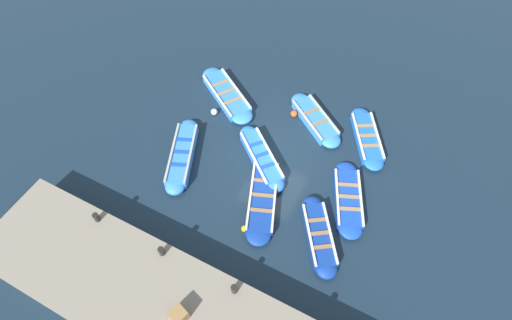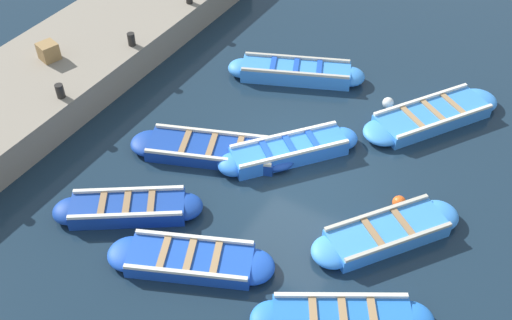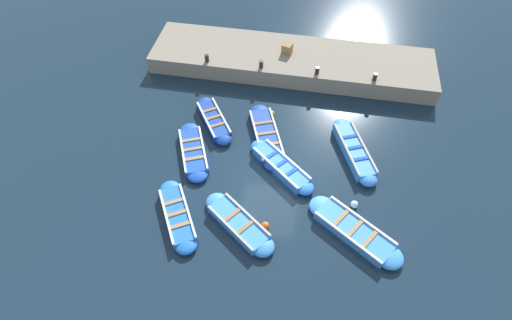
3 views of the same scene
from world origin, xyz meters
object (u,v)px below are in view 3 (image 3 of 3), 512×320
object	(u,v)px
boat_broadside	(239,223)
buoy_white_drifting	(265,226)
boat_drifting	(266,136)
boat_far_corner	(178,215)
boat_inner_gap	(281,166)
bollard_north	(207,58)
bollard_mid_north	(261,64)
wooden_crate	(287,48)
buoy_orange_near	(354,204)
bollard_mid_south	(317,70)
boat_outer_right	(354,231)
bollard_south	(375,77)
boat_bow_out	(354,151)
buoy_yellow_far	(272,113)
boat_mid_row	(193,151)
boat_near_quay	(214,120)

from	to	relation	value
boat_broadside	buoy_white_drifting	bearing A→B (deg)	95.21
boat_drifting	boat_far_corner	world-z (taller)	boat_far_corner
boat_inner_gap	boat_drifting	size ratio (longest dim) A/B	0.77
bollard_north	bollard_mid_north	distance (m)	2.66
wooden_crate	buoy_orange_near	bearing A→B (deg)	24.32
boat_far_corner	bollard_mid_south	size ratio (longest dim) A/B	9.35
boat_outer_right	bollard_south	xyz separation A→B (m)	(-7.74, 0.62, 0.85)
boat_broadside	bollard_mid_south	world-z (taller)	bollard_mid_south
boat_far_corner	wooden_crate	bearing A→B (deg)	163.93
boat_bow_out	buoy_yellow_far	size ratio (longest dim) A/B	15.13
boat_drifting	buoy_yellow_far	distance (m)	1.43
boat_drifting	boat_outer_right	xyz separation A→B (m)	(4.03, 3.83, 0.02)
boat_outer_right	bollard_mid_north	xyz separation A→B (m)	(-7.74, -4.70, 0.85)
boat_bow_out	bollard_north	world-z (taller)	bollard_north
buoy_yellow_far	buoy_white_drifting	distance (m)	5.84
boat_mid_row	buoy_orange_near	world-z (taller)	boat_mid_row
boat_bow_out	boat_near_quay	distance (m)	6.24
boat_drifting	bollard_north	xyz separation A→B (m)	(-3.71, -3.53, 0.87)
boat_near_quay	bollard_north	bearing A→B (deg)	-161.53
boat_near_quay	buoy_yellow_far	distance (m)	2.64
boat_drifting	bollard_south	world-z (taller)	bollard_south
buoy_orange_near	buoy_white_drifting	size ratio (longest dim) A/B	0.96
bollard_north	buoy_yellow_far	size ratio (longest dim) A/B	1.42
boat_inner_gap	bollard_south	world-z (taller)	bollard_south
buoy_yellow_far	boat_bow_out	bearing A→B (deg)	65.81
boat_inner_gap	boat_near_quay	bearing A→B (deg)	-122.18
boat_drifting	boat_broadside	world-z (taller)	boat_broadside
boat_mid_row	boat_broadside	bearing A→B (deg)	40.12
buoy_yellow_far	boat_broadside	bearing A→B (deg)	-2.94
boat_far_corner	wooden_crate	world-z (taller)	wooden_crate
buoy_white_drifting	boat_broadside	bearing A→B (deg)	-84.79
boat_broadside	bollard_south	size ratio (longest dim) A/B	9.07
boat_bow_out	bollard_north	distance (m)	8.32
boat_outer_right	wooden_crate	xyz separation A→B (m)	(-9.16, -3.64, 0.90)
boat_bow_out	buoy_orange_near	size ratio (longest dim) A/B	12.98
boat_broadside	boat_outer_right	size ratio (longest dim) A/B	0.84
buoy_orange_near	boat_bow_out	bearing A→B (deg)	-178.41
boat_drifting	boat_mid_row	size ratio (longest dim) A/B	1.18
bollard_north	wooden_crate	world-z (taller)	wooden_crate
boat_drifting	bollard_mid_north	xyz separation A→B (m)	(-3.71, -0.87, 0.87)
boat_far_corner	bollard_mid_south	world-z (taller)	bollard_mid_south
boat_broadside	buoy_orange_near	world-z (taller)	boat_broadside
boat_drifting	buoy_orange_near	bearing A→B (deg)	52.89
boat_near_quay	boat_far_corner	world-z (taller)	boat_near_quay
boat_far_corner	bollard_north	world-z (taller)	bollard_north
boat_outer_right	bollard_north	world-z (taller)	bollard_north
boat_far_corner	buoy_yellow_far	bearing A→B (deg)	156.44
bollard_south	buoy_orange_near	size ratio (longest dim) A/B	1.22
bollard_north	bollard_mid_south	bearing A→B (deg)	90.00
buoy_white_drifting	wooden_crate	bearing A→B (deg)	-177.21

